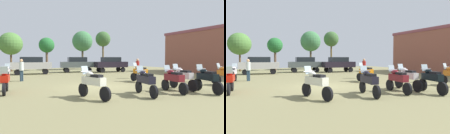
% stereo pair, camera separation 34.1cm
% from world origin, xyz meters
% --- Properties ---
extents(ground_plane, '(44.00, 52.00, 0.02)m').
position_xyz_m(ground_plane, '(0.00, 0.00, 0.01)').
color(ground_plane, olive).
extents(motorcycle_2, '(0.62, 2.24, 1.50)m').
position_xyz_m(motorcycle_2, '(3.92, -3.39, 0.76)').
color(motorcycle_2, black).
rests_on(motorcycle_2, ground).
extents(motorcycle_3, '(0.71, 2.22, 1.46)m').
position_xyz_m(motorcycle_3, '(0.89, -3.80, 0.74)').
color(motorcycle_3, black).
rests_on(motorcycle_3, ground).
extents(motorcycle_5, '(0.65, 2.15, 1.46)m').
position_xyz_m(motorcycle_5, '(2.75, -3.84, 0.74)').
color(motorcycle_5, black).
rests_on(motorcycle_5, ground).
extents(motorcycle_6, '(0.68, 2.05, 1.44)m').
position_xyz_m(motorcycle_6, '(-5.43, 5.24, 0.72)').
color(motorcycle_6, black).
rests_on(motorcycle_6, ground).
extents(motorcycle_7, '(0.62, 2.09, 1.46)m').
position_xyz_m(motorcycle_7, '(-5.31, -0.03, 0.73)').
color(motorcycle_7, black).
rests_on(motorcycle_7, ground).
extents(motorcycle_8, '(0.67, 2.13, 1.50)m').
position_xyz_m(motorcycle_8, '(3.85, 0.73, 0.75)').
color(motorcycle_8, black).
rests_on(motorcycle_8, ground).
extents(motorcycle_9, '(0.84, 2.16, 1.47)m').
position_xyz_m(motorcycle_9, '(-1.71, -3.34, 0.75)').
color(motorcycle_9, black).
rests_on(motorcycle_9, ground).
extents(motorcycle_10, '(0.77, 2.16, 1.51)m').
position_xyz_m(motorcycle_10, '(4.33, -4.68, 0.76)').
color(motorcycle_10, black).
rests_on(motorcycle_10, ground).
extents(car_2, '(4.48, 2.27, 2.00)m').
position_xyz_m(car_2, '(2.68, 13.30, 1.19)').
color(car_2, black).
rests_on(car_2, ground).
extents(car_3, '(4.44, 2.18, 2.00)m').
position_xyz_m(car_3, '(-3.03, 12.35, 1.19)').
color(car_3, black).
rests_on(car_3, ground).
extents(car_5, '(4.40, 2.07, 2.00)m').
position_xyz_m(car_5, '(6.74, 11.41, 1.19)').
color(car_5, black).
rests_on(car_5, ground).
extents(person_1, '(0.48, 0.48, 1.79)m').
position_xyz_m(person_1, '(-4.34, 5.48, 1.07)').
color(person_1, '#243747').
rests_on(person_1, ground).
extents(person_2, '(0.41, 0.41, 1.82)m').
position_xyz_m(person_2, '(5.22, 3.04, 1.09)').
color(person_2, '#2C3442').
rests_on(person_2, ground).
extents(tree_1, '(3.11, 3.11, 5.43)m').
position_xyz_m(tree_1, '(-5.17, 18.69, 3.89)').
color(tree_1, brown).
rests_on(tree_1, ground).
extents(tree_3, '(2.29, 2.29, 4.99)m').
position_xyz_m(tree_3, '(-0.37, 18.82, 3.79)').
color(tree_3, brown).
rests_on(tree_3, ground).
extents(tree_5, '(2.63, 2.63, 6.53)m').
position_xyz_m(tree_5, '(9.12, 19.07, 5.18)').
color(tree_5, brown).
rests_on(tree_5, ground).
extents(tree_6, '(3.31, 3.31, 6.30)m').
position_xyz_m(tree_6, '(5.26, 18.76, 4.64)').
color(tree_6, '#4E4330').
rests_on(tree_6, ground).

